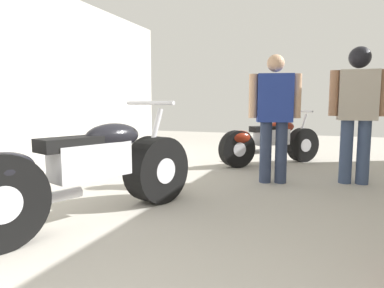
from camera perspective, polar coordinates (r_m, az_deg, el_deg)
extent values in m
plane|color=#A8A399|center=(3.92, 5.54, -8.36)|extent=(16.05, 16.05, 0.00)
cube|color=#B7B5AD|center=(5.32, -26.05, 9.63)|extent=(0.08, 7.36, 2.70)
cylinder|color=black|center=(3.59, -5.88, -4.19)|extent=(0.49, 0.73, 0.68)
cylinder|color=silver|center=(3.59, -5.88, -4.19)|extent=(0.35, 0.34, 0.26)
cube|color=silver|center=(3.08, -16.37, -2.61)|extent=(0.47, 0.73, 0.30)
ellipsoid|color=black|center=(3.19, -12.96, 1.28)|extent=(0.45, 0.62, 0.23)
cube|color=black|center=(2.96, -19.57, 0.03)|extent=(0.39, 0.56, 0.11)
ellipsoid|color=black|center=(2.76, -29.00, -3.81)|extent=(0.42, 0.53, 0.26)
cylinder|color=silver|center=(3.51, -6.44, 0.84)|extent=(0.14, 0.27, 0.62)
cylinder|color=silver|center=(3.47, -7.04, 6.76)|extent=(0.64, 0.26, 0.04)
cylinder|color=silver|center=(3.11, -22.69, -8.30)|extent=(0.29, 0.58, 0.10)
cylinder|color=black|center=(6.34, 17.86, -0.15)|extent=(0.54, 0.53, 0.59)
cylinder|color=silver|center=(6.34, 17.86, -0.15)|extent=(0.28, 0.28, 0.22)
cylinder|color=black|center=(5.55, 7.46, -0.82)|extent=(0.54, 0.53, 0.59)
cylinder|color=silver|center=(5.55, 7.46, -0.82)|extent=(0.28, 0.28, 0.22)
cube|color=silver|center=(5.90, 13.05, 1.14)|extent=(0.58, 0.57, 0.26)
ellipsoid|color=maroon|center=(6.01, 14.64, 2.78)|extent=(0.51, 0.51, 0.20)
cube|color=black|center=(5.79, 11.77, 2.44)|extent=(0.46, 0.46, 0.09)
ellipsoid|color=maroon|center=(5.55, 7.89, 1.10)|extent=(0.46, 0.46, 0.22)
cylinder|color=silver|center=(6.29, 17.69, 2.34)|extent=(0.20, 0.20, 0.54)
cylinder|color=silver|center=(6.25, 17.54, 5.21)|extent=(0.43, 0.43, 0.03)
cylinder|color=silver|center=(5.88, 10.06, -1.32)|extent=(0.42, 0.42, 0.08)
cylinder|color=#2D3851|center=(4.53, 12.08, -1.37)|extent=(0.18, 0.18, 0.79)
cylinder|color=#2D3851|center=(4.55, 14.53, -1.39)|extent=(0.18, 0.18, 0.79)
cube|color=navy|center=(4.50, 13.55, 7.40)|extent=(0.48, 0.34, 0.60)
cylinder|color=tan|center=(4.47, 10.08, 7.81)|extent=(0.13, 0.13, 0.55)
cylinder|color=tan|center=(4.54, 16.98, 7.61)|extent=(0.13, 0.13, 0.55)
sphere|color=tan|center=(4.52, 13.70, 12.87)|extent=(0.22, 0.22, 0.22)
cylinder|color=#384766|center=(4.85, 26.51, -1.26)|extent=(0.17, 0.17, 0.81)
cylinder|color=#384766|center=(4.81, 24.15, -1.19)|extent=(0.17, 0.17, 0.81)
cube|color=#B2A899|center=(4.79, 25.77, 7.29)|extent=(0.47, 0.28, 0.62)
cylinder|color=#9E7051|center=(4.85, 29.06, 7.40)|extent=(0.12, 0.12, 0.57)
cylinder|color=#9E7051|center=(4.75, 22.43, 7.77)|extent=(0.12, 0.12, 0.57)
sphere|color=black|center=(4.82, 26.04, 12.57)|extent=(0.22, 0.22, 0.22)
sphere|color=black|center=(4.82, 26.05, 12.77)|extent=(0.26, 0.26, 0.26)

